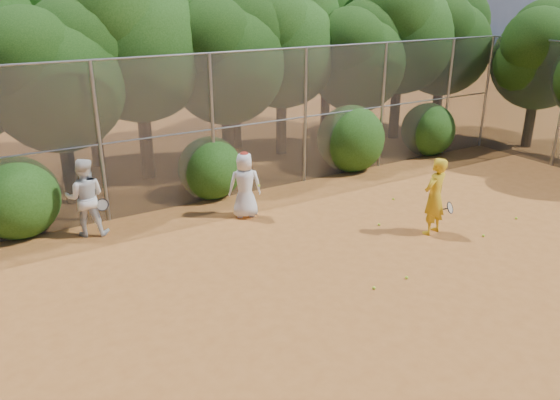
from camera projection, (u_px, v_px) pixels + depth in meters
ground at (385, 279)px, 11.12m from camera, size 80.00×80.00×0.00m
fence_back at (242, 124)px, 15.11m from camera, size 20.05×0.09×4.03m
tree_2 at (57, 71)px, 13.93m from camera, size 3.99×3.47×5.47m
tree_3 at (138, 32)px, 15.66m from camera, size 4.89×4.26×6.70m
tree_4 at (226, 52)px, 16.62m from camera, size 4.19×3.64×5.73m
tree_5 at (282, 37)px, 18.37m from camera, size 4.51×3.92×6.17m
tree_6 at (358, 53)px, 18.98m from camera, size 3.86×3.36×5.29m
tree_7 at (402, 26)px, 20.39m from camera, size 4.77×4.14×6.53m
tree_8 at (444, 37)px, 21.28m from camera, size 4.25×3.70×5.82m
tree_10 at (83, 21)px, 16.86m from camera, size 5.15×4.48×7.06m
tree_11 at (234, 31)px, 19.12m from camera, size 4.64×4.03×6.35m
tree_12 at (328, 17)px, 21.66m from camera, size 5.02×4.37×6.88m
tree_13 at (541, 52)px, 19.44m from camera, size 3.86×3.36×5.29m
bush_0 at (16, 194)px, 12.88m from camera, size 2.00×2.00×2.00m
bush_1 at (210, 165)px, 15.34m from camera, size 1.80×1.80×1.80m
bush_2 at (351, 136)px, 17.69m from camera, size 2.20×2.20×2.20m
bush_3 at (428, 127)px, 19.44m from camera, size 1.90×1.90×1.90m
player_yellow at (435, 196)px, 12.90m from camera, size 0.90×0.62×1.89m
player_teen at (245, 185)px, 13.91m from camera, size 0.98×0.80×1.74m
player_white at (85, 197)px, 12.82m from camera, size 1.12×1.00×1.89m
ball_0 at (483, 236)px, 13.00m from camera, size 0.07×0.07×0.07m
ball_1 at (379, 224)px, 13.62m from camera, size 0.07×0.07×0.07m
ball_2 at (407, 278)px, 11.09m from camera, size 0.07×0.07×0.07m
ball_3 at (516, 218)px, 14.00m from camera, size 0.07×0.07×0.07m
ball_4 at (374, 288)px, 10.70m from camera, size 0.07×0.07×0.07m
ball_5 at (393, 199)px, 15.29m from camera, size 0.07×0.07×0.07m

